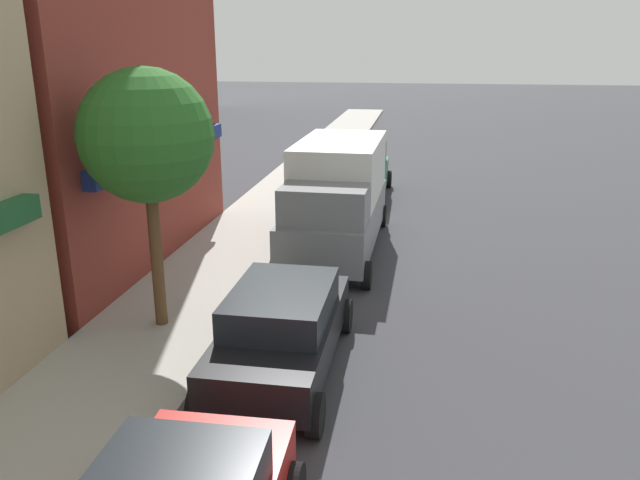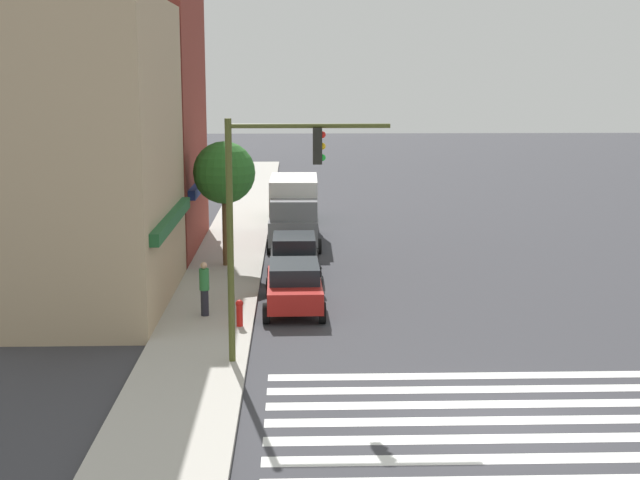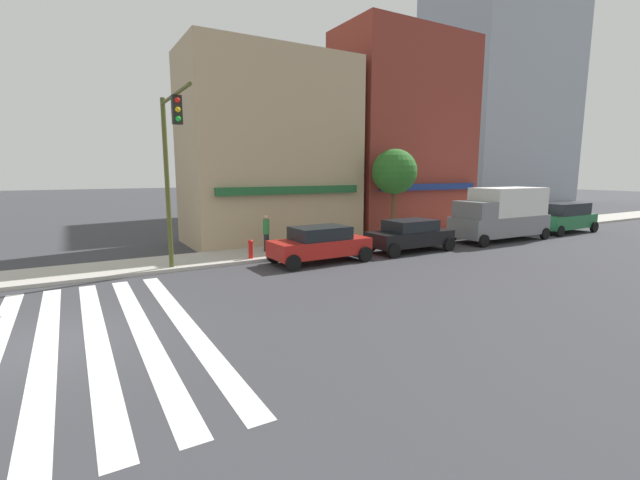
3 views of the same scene
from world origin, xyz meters
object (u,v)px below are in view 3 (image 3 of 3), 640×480
sedan_red (320,244)px  box_truck_grey (501,213)px  traffic_signal (171,156)px  sedan_black (410,235)px  street_tree (394,172)px  pedestrian_green_top (266,232)px  fire_hydrant (251,248)px  suv_green (564,217)px

sedan_red → box_truck_grey: bearing=-1.1°
traffic_signal → sedan_black: (11.18, -0.77, -3.70)m
box_truck_grey → street_tree: size_ratio=1.23×
box_truck_grey → street_tree: bearing=154.6°
pedestrian_green_top → fire_hydrant: 1.81m
traffic_signal → box_truck_grey: traffic_signal is taller
sedan_red → pedestrian_green_top: size_ratio=2.50×
traffic_signal → fire_hydrant: bearing=15.3°
street_tree → traffic_signal: bearing=-170.7°
traffic_signal → box_truck_grey: size_ratio=1.08×
traffic_signal → street_tree: 12.59m
sedan_black → suv_green: suv_green is taller
suv_green → box_truck_grey: bearing=178.8°
traffic_signal → fire_hydrant: traffic_signal is taller
box_truck_grey → sedan_red: bearing=-179.2°
suv_green → street_tree: 12.70m
traffic_signal → sedan_black: traffic_signal is taller
sedan_red → pedestrian_green_top: 3.19m
traffic_signal → sedan_black: bearing=-4.0°
box_truck_grey → sedan_black: bearing=-179.2°
sedan_black → box_truck_grey: bearing=0.2°
pedestrian_green_top → traffic_signal: bearing=-73.1°
sedan_red → street_tree: bearing=22.4°
pedestrian_green_top → street_tree: 8.26m
sedan_red → sedan_black: same height
sedan_black → pedestrian_green_top: (-6.51, 2.90, 0.23)m
sedan_black → street_tree: street_tree is taller
traffic_signal → suv_green: (24.45, -0.77, -3.51)m
box_truck_grey → suv_green: bearing=0.8°
fire_hydrant → sedan_black: bearing=-12.3°
sedan_black → fire_hydrant: sedan_black is taller
street_tree → fire_hydrant: bearing=-173.0°
fire_hydrant → street_tree: 9.67m
suv_green → fire_hydrant: suv_green is taller
pedestrian_green_top → street_tree: street_tree is taller
suv_green → pedestrian_green_top: suv_green is taller
suv_green → fire_hydrant: bearing=174.2°
traffic_signal → sedan_red: size_ratio=1.52×
box_truck_grey → suv_green: (6.34, 0.00, -0.56)m
sedan_red → sedan_black: (5.22, 0.00, 0.00)m
box_truck_grey → fire_hydrant: (-14.72, 1.70, -0.97)m
sedan_black → sedan_red: bearing=-179.8°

